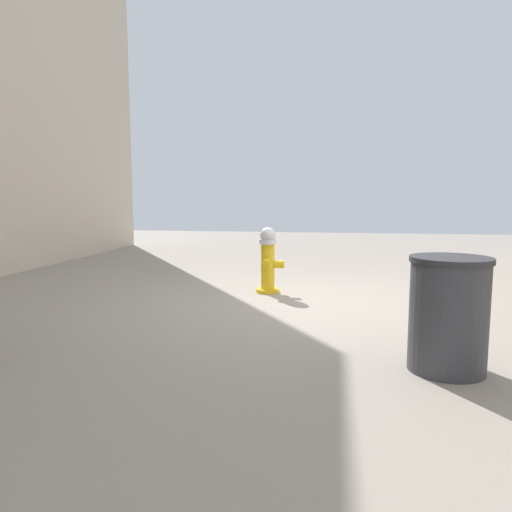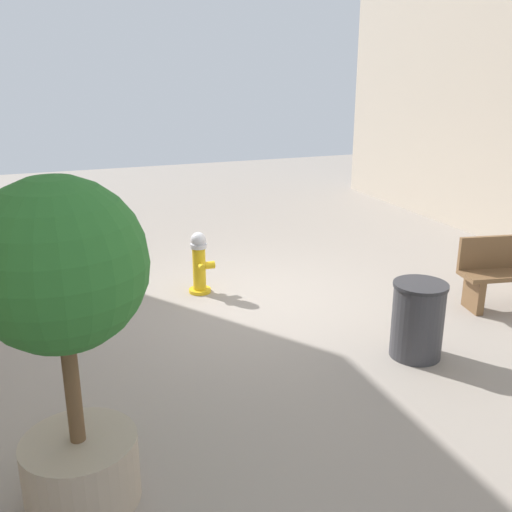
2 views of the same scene
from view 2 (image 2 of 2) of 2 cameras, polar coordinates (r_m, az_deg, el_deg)
The scene contains 4 objects.
ground_plane at distance 8.07m, azimuth -0.13°, elevation -4.30°, with size 23.40×23.40×0.00m, color gray.
fire_hydrant at distance 8.22m, azimuth -5.55°, elevation -0.64°, with size 0.38×0.41×0.89m.
planter_tree at distance 4.09m, azimuth -18.33°, elevation -4.69°, with size 1.18×1.18×2.44m.
trash_bin at distance 6.65m, azimuth 15.53°, elevation -6.04°, with size 0.59×0.59×0.86m.
Camera 2 is at (2.62, 6.98, 3.08)m, focal length 40.90 mm.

